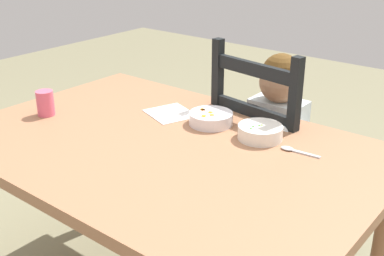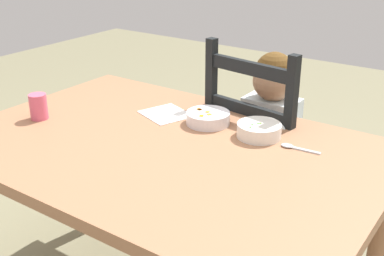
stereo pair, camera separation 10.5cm
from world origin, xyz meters
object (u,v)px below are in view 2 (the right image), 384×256
(spoon, at_px, (293,147))
(dining_chair, at_px, (264,164))
(bowl_of_peas, at_px, (259,130))
(bowl_of_carrots, at_px, (208,118))
(child_figure, at_px, (267,130))
(drinking_cup, at_px, (38,107))
(dining_table, at_px, (165,168))

(spoon, bearing_deg, dining_chair, 128.86)
(bowl_of_peas, distance_m, spoon, 0.14)
(dining_chair, height_order, bowl_of_carrots, dining_chair)
(bowl_of_peas, bearing_deg, child_figure, 110.07)
(dining_chair, relative_size, child_figure, 1.05)
(bowl_of_carrots, bearing_deg, spoon, -2.98)
(drinking_cup, bearing_deg, child_figure, 42.94)
(dining_table, distance_m, bowl_of_peas, 0.35)
(child_figure, bearing_deg, bowl_of_carrots, -110.10)
(dining_table, height_order, drinking_cup, drinking_cup)
(bowl_of_peas, bearing_deg, spoon, -7.54)
(bowl_of_carrots, height_order, drinking_cup, drinking_cup)
(dining_table, relative_size, bowl_of_carrots, 8.91)
(dining_chair, xyz_separation_m, drinking_cup, (-0.66, -0.62, 0.32))
(dining_table, distance_m, bowl_of_carrots, 0.27)
(dining_table, bearing_deg, child_figure, 76.46)
(child_figure, xyz_separation_m, spoon, (0.25, -0.31, 0.11))
(dining_table, height_order, bowl_of_peas, bowl_of_peas)
(bowl_of_peas, bearing_deg, drinking_cup, -157.07)
(dining_table, relative_size, spoon, 10.58)
(bowl_of_carrots, height_order, spoon, bowl_of_carrots)
(bowl_of_carrots, bearing_deg, bowl_of_peas, -0.00)
(dining_table, distance_m, child_figure, 0.54)
(bowl_of_peas, xyz_separation_m, bowl_of_carrots, (-0.21, 0.00, -0.00))
(dining_table, xyz_separation_m, dining_chair, (0.12, 0.53, -0.17))
(child_figure, distance_m, spoon, 0.41)
(dining_table, bearing_deg, bowl_of_carrots, 85.03)
(bowl_of_peas, height_order, drinking_cup, drinking_cup)
(dining_table, bearing_deg, dining_chair, 77.34)
(spoon, bearing_deg, bowl_of_peas, 172.46)
(bowl_of_carrots, bearing_deg, drinking_cup, -149.67)
(dining_table, height_order, dining_chair, dining_chair)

